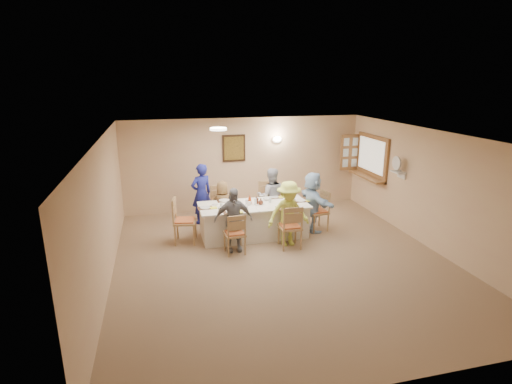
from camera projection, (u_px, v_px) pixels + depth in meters
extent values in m
plane|color=#907653|center=(283.00, 261.00, 7.97)|extent=(7.00, 7.00, 0.00)
plane|color=beige|center=(245.00, 164.00, 10.89)|extent=(6.50, 0.00, 6.50)
plane|color=beige|center=(381.00, 294.00, 4.36)|extent=(6.50, 0.00, 6.50)
plane|color=beige|center=(104.00, 214.00, 6.87)|extent=(0.00, 7.00, 7.00)
plane|color=beige|center=(431.00, 190.00, 8.37)|extent=(0.00, 7.00, 7.00)
plane|color=white|center=(285.00, 136.00, 7.28)|extent=(7.00, 7.00, 0.00)
cube|color=#3A2514|center=(234.00, 148.00, 10.67)|extent=(0.62, 0.04, 0.72)
cube|color=black|center=(234.00, 148.00, 10.64)|extent=(0.52, 0.02, 0.62)
ellipsoid|color=white|center=(277.00, 139.00, 10.86)|extent=(0.26, 0.09, 0.18)
cylinder|color=white|center=(218.00, 129.00, 8.45)|extent=(0.36, 0.36, 0.05)
cube|color=brown|center=(372.00, 157.00, 10.53)|extent=(0.06, 1.50, 1.15)
cube|color=brown|center=(366.00, 176.00, 10.65)|extent=(0.30, 1.50, 0.05)
cube|color=brown|center=(350.00, 152.00, 11.18)|extent=(0.55, 0.04, 1.00)
cube|color=white|center=(398.00, 172.00, 9.28)|extent=(0.22, 0.36, 0.03)
cube|color=white|center=(254.00, 220.00, 9.12)|extent=(2.46, 1.04, 0.76)
imported|color=brown|center=(223.00, 205.00, 9.56)|extent=(0.68, 0.55, 1.17)
imported|color=#A1A2B1|center=(271.00, 196.00, 9.80)|extent=(0.89, 0.79, 1.42)
imported|color=gray|center=(233.00, 220.00, 8.26)|extent=(0.83, 0.40, 1.37)
imported|color=#E8FA62|center=(288.00, 214.00, 8.53)|extent=(0.96, 0.60, 1.43)
imported|color=#B0D4F6|center=(313.00, 202.00, 9.35)|extent=(1.44, 0.78, 1.43)
imported|color=navy|center=(202.00, 194.00, 9.84)|extent=(0.80, 0.74, 1.51)
cube|color=#472B19|center=(231.00, 212.00, 8.48)|extent=(0.34, 0.25, 0.01)
cylinder|color=white|center=(231.00, 212.00, 8.48)|extent=(0.22, 0.22, 0.01)
cube|color=#FDF735|center=(240.00, 212.00, 8.47)|extent=(0.13, 0.13, 0.01)
cube|color=#472B19|center=(285.00, 208.00, 8.76)|extent=(0.37, 0.28, 0.01)
cylinder|color=white|center=(285.00, 208.00, 8.76)|extent=(0.24, 0.24, 0.02)
cube|color=#FDF735|center=(293.00, 208.00, 8.75)|extent=(0.15, 0.15, 0.01)
cube|color=#472B19|center=(224.00, 201.00, 9.26)|extent=(0.34, 0.25, 0.01)
cylinder|color=white|center=(224.00, 200.00, 9.26)|extent=(0.26, 0.26, 0.02)
cube|color=#FDF735|center=(232.00, 201.00, 9.26)|extent=(0.15, 0.15, 0.01)
cube|color=#472B19|center=(274.00, 197.00, 9.54)|extent=(0.37, 0.28, 0.01)
cylinder|color=white|center=(274.00, 197.00, 9.54)|extent=(0.22, 0.22, 0.01)
cube|color=#FDF735|center=(282.00, 197.00, 9.53)|extent=(0.15, 0.15, 0.01)
cube|color=#472B19|center=(205.00, 208.00, 8.76)|extent=(0.33, 0.24, 0.01)
cylinder|color=white|center=(205.00, 208.00, 8.75)|extent=(0.23, 0.23, 0.01)
cube|color=#FDF735|center=(214.00, 208.00, 8.75)|extent=(0.15, 0.15, 0.01)
cube|color=#472B19|center=(300.00, 201.00, 9.27)|extent=(0.36, 0.27, 0.01)
cylinder|color=white|center=(301.00, 200.00, 9.27)|extent=(0.24, 0.24, 0.01)
cube|color=#FDF735|center=(309.00, 201.00, 9.26)|extent=(0.14, 0.14, 0.01)
imported|color=white|center=(221.00, 210.00, 8.52)|extent=(0.17, 0.17, 0.09)
imported|color=white|center=(266.00, 195.00, 9.58)|extent=(0.10, 0.10, 0.08)
imported|color=white|center=(243.00, 207.00, 8.73)|extent=(0.25, 0.25, 0.05)
imported|color=white|center=(267.00, 199.00, 9.33)|extent=(0.20, 0.20, 0.06)
imported|color=#C43E10|center=(250.00, 200.00, 8.99)|extent=(0.09, 0.09, 0.21)
imported|color=#532516|center=(257.00, 200.00, 9.06)|extent=(0.14, 0.14, 0.18)
imported|color=#532516|center=(261.00, 201.00, 8.98)|extent=(0.17, 0.17, 0.15)
cylinder|color=silver|center=(247.00, 202.00, 9.01)|extent=(0.07, 0.07, 0.10)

